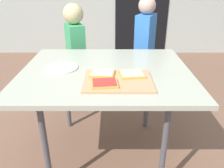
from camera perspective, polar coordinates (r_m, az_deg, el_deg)
ground_plane at (r=1.90m, az=-1.24°, el=-16.57°), size 16.00×16.00×0.00m
dining_table at (r=1.54m, az=-1.47°, el=1.82°), size 1.12×0.94×0.71m
cutting_board at (r=1.35m, az=1.66°, el=0.83°), size 0.40×0.32×0.01m
pizza_slice_far_right at (r=1.41m, az=5.14°, el=2.48°), size 0.16×0.14×0.02m
pizza_slice_near_left at (r=1.28m, az=-2.01°, el=0.20°), size 0.16×0.14×0.02m
pizza_slice_far_left at (r=1.41m, az=-2.30°, el=2.72°), size 0.16×0.14×0.02m
plate_white_left at (r=1.58m, az=-12.39°, el=3.99°), size 0.22×0.22×0.01m
child_left at (r=2.27m, az=-8.94°, el=8.49°), size 0.22×0.28×1.06m
child_right at (r=2.29m, az=8.26°, el=8.96°), size 0.23×0.28×1.11m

